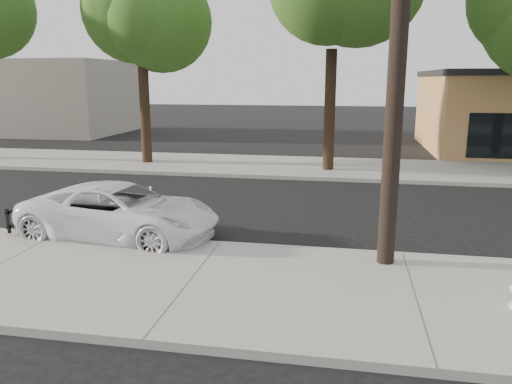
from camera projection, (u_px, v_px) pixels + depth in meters
ground at (240, 223)px, 13.35m from camera, size 120.00×120.00×0.00m
near_sidewalk at (190, 283)px, 9.21m from camera, size 90.00×4.40×0.15m
far_sidewalk at (282, 166)px, 21.48m from camera, size 90.00×5.00×0.15m
curb_near at (220, 245)px, 11.32m from camera, size 90.00×0.12×0.16m
building_far at (25, 97)px, 35.51m from camera, size 14.00×8.00×5.00m
utility_pole at (399, 26)px, 9.08m from camera, size 1.40×0.34×9.00m
tree_b at (144, 20)px, 20.74m from camera, size 4.34×4.20×8.45m
police_cruiser at (120, 212)px, 11.92m from camera, size 4.96×2.67×1.32m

